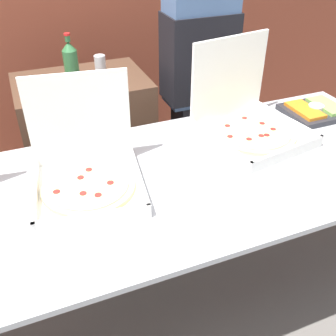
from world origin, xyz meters
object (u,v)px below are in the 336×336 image
object	(u,v)px
soda_bottle	(71,62)
soda_can_silver	(100,66)
veggie_tray	(315,110)
pizza_box_near_right	(248,120)
pizza_box_far_left	(86,170)
person_server_vest	(198,79)

from	to	relation	value
soda_bottle	soda_can_silver	xyz separation A→B (m)	(0.17, 0.05, -0.06)
veggie_tray	soda_can_silver	distance (m)	1.25
pizza_box_near_right	pizza_box_far_left	bearing A→B (deg)	178.81
pizza_box_far_left	veggie_tray	bearing A→B (deg)	15.68
soda_can_silver	veggie_tray	bearing A→B (deg)	-34.85
person_server_vest	soda_can_silver	bearing A→B (deg)	-13.48
pizza_box_far_left	soda_can_silver	world-z (taller)	pizza_box_far_left
veggie_tray	soda_can_silver	bearing A→B (deg)	145.15
soda_can_silver	person_server_vest	xyz separation A→B (m)	(0.57, -0.14, -0.12)
veggie_tray	person_server_vest	distance (m)	0.72
veggie_tray	pizza_box_far_left	bearing A→B (deg)	-172.41
pizza_box_near_right	pizza_box_far_left	distance (m)	0.85
pizza_box_far_left	soda_bottle	xyz separation A→B (m)	(0.11, 0.83, 0.16)
pizza_box_near_right	soda_can_silver	distance (m)	0.94
soda_bottle	person_server_vest	world-z (taller)	person_server_vest
pizza_box_near_right	pizza_box_far_left	xyz separation A→B (m)	(-0.84, -0.12, -0.00)
pizza_box_far_left	person_server_vest	xyz separation A→B (m)	(0.86, 0.75, -0.02)
soda_bottle	person_server_vest	size ratio (longest dim) A/B	0.17
pizza_box_far_left	soda_can_silver	bearing A→B (deg)	80.11
soda_bottle	person_server_vest	xyz separation A→B (m)	(0.75, -0.08, -0.18)
pizza_box_near_right	soda_can_silver	bearing A→B (deg)	116.46
pizza_box_near_right	pizza_box_far_left	world-z (taller)	pizza_box_near_right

